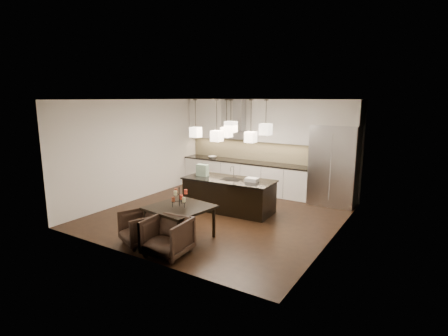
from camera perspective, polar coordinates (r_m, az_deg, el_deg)
The scene contains 37 objects.
floor at distance 8.69m, azimuth -0.70°, elevation -7.74°, with size 5.50×5.50×0.02m, color black.
ceiling at distance 8.21m, azimuth -0.75°, elevation 11.19°, with size 5.50×5.50×0.02m, color white.
wall_back at distance 10.74m, azimuth 7.25°, elevation 3.59°, with size 5.50×0.02×2.80m, color silver.
wall_front at distance 6.24m, azimuth -14.53°, elevation -2.29°, with size 5.50×0.02×2.80m, color silver.
wall_left at distance 10.08m, azimuth -14.08°, elevation 2.84°, with size 0.02×5.50×2.80m, color silver.
wall_right at distance 7.26m, azimuth 17.96°, elevation -0.60°, with size 0.02×5.50×2.80m, color silver.
refrigerator at distance 9.74m, azimuth 17.53°, elevation 0.43°, with size 1.20×0.72×2.15m, color #B7B7BA.
fridge_panel at distance 9.59m, azimuth 18.03°, elevation 8.67°, with size 1.26×0.72×0.65m, color silver.
lower_cabinets at distance 10.89m, azimuth 3.41°, elevation -1.36°, with size 4.21×0.62×0.88m, color silver.
countertop at distance 10.80m, azimuth 3.44°, elevation 1.02°, with size 4.21×0.66×0.04m, color black.
backsplash at distance 11.01m, azimuth 4.21°, elevation 2.98°, with size 4.21×0.02×0.63m, color beige.
upper_cab_left at distance 11.54m, azimuth -2.67°, elevation 8.07°, with size 1.25×0.35×1.25m, color silver.
upper_cab_right at distance 10.27m, azimuth 9.74°, elevation 7.52°, with size 1.86×0.35×1.25m, color silver.
hood_canopy at distance 10.87m, azimuth 2.22°, elevation 5.47°, with size 0.90×0.52×0.24m, color #B7B7BA.
hood_chimney at distance 10.92m, azimuth 2.54°, elevation 8.65°, with size 0.30×0.28×0.96m, color #B7B7BA.
fruit_bowl at distance 11.35m, azimuth -1.90°, elevation 1.81°, with size 0.26×0.26×0.06m, color silver.
island_body at distance 8.93m, azimuth 0.78°, elevation -4.48°, with size 2.25×0.90×0.79m, color black.
island_top at distance 8.83m, azimuth 0.79°, elevation -1.90°, with size 2.32×0.97×0.04m, color black.
faucet at distance 8.82m, azimuth 1.58°, elevation -0.66°, with size 0.09×0.22×0.34m, color silver, non-canonical shape.
tote_bag at distance 9.15m, azimuth -3.54°, elevation -0.35°, with size 0.31×0.16×0.31m, color #19502B.
food_container at distance 8.56m, azimuth 4.59°, elevation -1.93°, with size 0.31×0.22×0.09m, color silver.
dining_table at distance 7.27m, azimuth -7.19°, elevation -8.80°, with size 1.14×1.14×0.68m, color black, non-canonical shape.
candelabra at distance 7.10m, azimuth -7.30°, elevation -4.70°, with size 0.33×0.33×0.40m, color black, non-canonical shape.
candle_a at distance 7.02m, azimuth -6.58°, elevation -5.19°, with size 0.07×0.07×0.09m, color beige.
candle_b at distance 7.23m, azimuth -7.00°, elevation -4.72°, with size 0.07×0.07×0.09m, color red.
candle_c at distance 7.09m, azimuth -8.29°, elevation -5.08°, with size 0.07×0.07×0.09m, color brown.
candle_d at distance 7.06m, azimuth -6.28°, elevation -3.88°, with size 0.07×0.07×0.09m, color red.
candle_e at distance 7.17m, azimuth -7.86°, elevation -3.67°, with size 0.07×0.07×0.09m, color brown.
candle_f at distance 6.98m, azimuth -7.93°, elevation -4.08°, with size 0.07×0.07×0.09m, color beige.
armchair_left at distance 7.16m, azimuth -13.48°, elevation -9.47°, with size 0.70×0.72×0.65m, color black.
armchair_right at distance 6.57m, azimuth -9.25°, elevation -10.99°, with size 0.75×0.77×0.70m, color black.
pendant_a at distance 9.12m, azimuth -4.65°, elevation 5.84°, with size 0.24×0.24×0.26m, color beige.
pendant_b at distance 9.09m, azimuth 0.43°, elevation 5.87°, with size 0.24×0.24×0.26m, color beige.
pendant_c at distance 8.41m, azimuth 1.12°, elevation 6.74°, with size 0.24×0.24×0.26m, color beige.
pendant_d at distance 8.55m, azimuth 4.38°, elevation 5.05°, with size 0.24×0.24×0.26m, color beige.
pendant_e at distance 8.16m, azimuth 6.82°, elevation 6.28°, with size 0.24×0.24×0.26m, color beige.
pendant_f at distance 8.46m, azimuth -1.18°, elevation 5.24°, with size 0.24×0.24×0.26m, color beige.
Camera 1 is at (4.43, -6.92, 2.83)m, focal length 28.00 mm.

